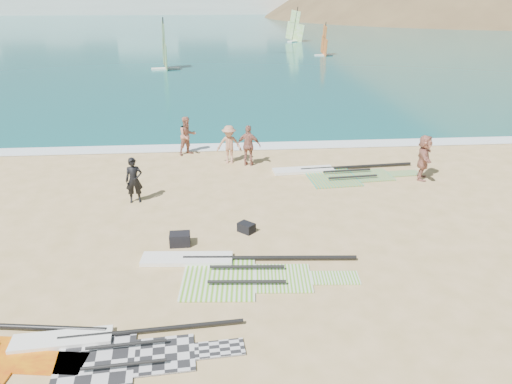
{
  "coord_description": "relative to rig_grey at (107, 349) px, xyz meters",
  "views": [
    {
      "loc": [
        -0.43,
        -11.2,
        7.23
      ],
      "look_at": [
        0.82,
        4.0,
        1.0
      ],
      "focal_mm": 35.0,
      "sensor_mm": 36.0,
      "label": 1
    }
  ],
  "objects": [
    {
      "name": "beachgoer_right",
      "position": [
        10.82,
        9.62,
        0.88
      ],
      "size": [
        1.15,
        1.8,
        1.85
      ],
      "primitive_type": "imported",
      "rotation": [
        0.0,
        0.0,
        1.19
      ],
      "color": "#AB6C5A",
      "rests_on": "ground"
    },
    {
      "name": "gear_bag_far",
      "position": [
        3.37,
        5.4,
        0.1
      ],
      "size": [
        0.61,
        0.61,
        0.31
      ],
      "primitive_type": "cube",
      "rotation": [
        0.0,
        0.0,
        -0.78
      ],
      "color": "black",
      "rests_on": "ground"
    },
    {
      "name": "rig_green",
      "position": [
        2.74,
        3.09,
        0.0
      ],
      "size": [
        6.16,
        2.63,
        0.2
      ],
      "rotation": [
        0.0,
        0.0,
        -0.07
      ],
      "color": "#5EB118",
      "rests_on": "ground"
    },
    {
      "name": "beachgoer_mid",
      "position": [
        3.05,
        12.31,
        0.8
      ],
      "size": [
        1.16,
        0.73,
        1.71
      ],
      "primitive_type": "imported",
      "rotation": [
        0.0,
        0.0,
        -0.09
      ],
      "color": "tan",
      "rests_on": "ground"
    },
    {
      "name": "windsurfer_right",
      "position": [
        14.38,
        66.3,
        1.34
      ],
      "size": [
        2.47,
        2.51,
        4.9
      ],
      "rotation": [
        0.0,
        0.0,
        0.83
      ],
      "color": "white",
      "rests_on": "ground"
    },
    {
      "name": "beachgoer_left",
      "position": [
        1.16,
        13.69,
        0.85
      ],
      "size": [
        1.1,
        1.03,
        1.8
      ],
      "primitive_type": "imported",
      "rotation": [
        0.0,
        0.0,
        0.53
      ],
      "color": "#AB6B56",
      "rests_on": "ground"
    },
    {
      "name": "ground",
      "position": [
        2.92,
        2.31,
        -0.05
      ],
      "size": [
        300.0,
        300.0,
        0.0
      ],
      "primitive_type": "plane",
      "color": "#D8B27E",
      "rests_on": "ground"
    },
    {
      "name": "rig_orange",
      "position": [
        7.42,
        10.45,
        0.0
      ],
      "size": [
        6.15,
        2.49,
        0.2
      ],
      "rotation": [
        0.0,
        0.0,
        0.08
      ],
      "color": "gold",
      "rests_on": "ground"
    },
    {
      "name": "windsurfer_left",
      "position": [
        -2.15,
        40.49,
        1.33
      ],
      "size": [
        2.75,
        3.2,
        4.85
      ],
      "rotation": [
        0.0,
        0.0,
        0.21
      ],
      "color": "white",
      "rests_on": "ground"
    },
    {
      "name": "sea",
      "position": [
        2.92,
        134.31,
        -0.05
      ],
      "size": [
        300.0,
        240.0,
        0.06
      ],
      "primitive_type": "cube",
      "color": "#0C4B57",
      "rests_on": "ground"
    },
    {
      "name": "windsurfer_centre",
      "position": [
        15.21,
        49.76,
        1.1
      ],
      "size": [
        2.12,
        2.55,
        3.8
      ],
      "rotation": [
        0.0,
        0.0,
        0.07
      ],
      "color": "white",
      "rests_on": "ground"
    },
    {
      "name": "rig_grey",
      "position": [
        0.0,
        0.0,
        0.0
      ],
      "size": [
        5.12,
        2.07,
        0.2
      ],
      "rotation": [
        0.0,
        0.0,
        0.08
      ],
      "color": "#252527",
      "rests_on": "ground"
    },
    {
      "name": "beachgoer_back",
      "position": [
        3.89,
        11.9,
        0.85
      ],
      "size": [
        1.13,
        0.71,
        1.8
      ],
      "primitive_type": "imported",
      "rotation": [
        0.0,
        0.0,
        2.86
      ],
      "color": "#9F6254",
      "rests_on": "ground"
    },
    {
      "name": "surf_line",
      "position": [
        2.92,
        14.61,
        -0.05
      ],
      "size": [
        300.0,
        1.2,
        0.04
      ],
      "primitive_type": "cube",
      "color": "white",
      "rests_on": "ground"
    },
    {
      "name": "gear_bag_near",
      "position": [
        1.3,
        4.69,
        0.15
      ],
      "size": [
        0.63,
        0.46,
        0.39
      ],
      "primitive_type": "cube",
      "rotation": [
        0.0,
        0.0,
        0.02
      ],
      "color": "black",
      "rests_on": "ground"
    },
    {
      "name": "person_wetsuit",
      "position": [
        -0.51,
        8.17,
        0.79
      ],
      "size": [
        0.65,
        0.47,
        1.68
      ],
      "primitive_type": "imported",
      "rotation": [
        0.0,
        0.0,
        0.11
      ],
      "color": "black",
      "rests_on": "ground"
    }
  ]
}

